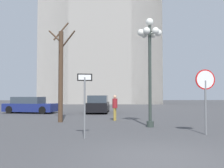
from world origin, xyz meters
name	(u,v)px	position (x,y,z in m)	size (l,w,h in m)	color
ground_plane	(159,158)	(0.00, 0.00, 0.00)	(120.00, 120.00, 0.00)	#424244
cathedral	(101,34)	(-1.80, 37.57, 12.50)	(21.00, 11.88, 37.30)	gray
stop_sign	(205,88)	(2.75, 3.58, 1.89)	(0.83, 0.10, 2.67)	slate
one_way_arrow_sign	(85,98)	(-2.15, 2.89, 1.52)	(0.56, 0.12, 2.43)	slate
street_lamp	(150,49)	(0.92, 5.98, 3.94)	(1.25, 1.13, 5.54)	#2D3833
bare_tree	(61,73)	(-3.97, 8.31, 2.91)	(1.60, 1.60, 6.09)	#473323
parked_car_near_black	(98,105)	(-1.91, 15.57, 0.71)	(2.14, 4.21, 1.53)	black
parked_car_far_navy	(30,105)	(-7.81, 15.35, 0.66)	(4.77, 2.73, 1.41)	navy
pedestrian_walking	(115,105)	(-0.72, 9.03, 0.95)	(0.32, 0.32, 1.59)	olive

